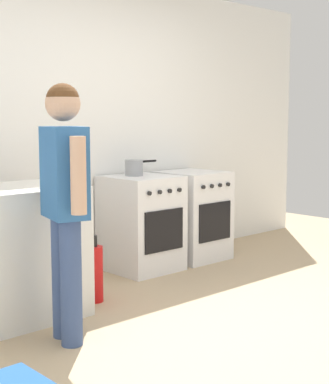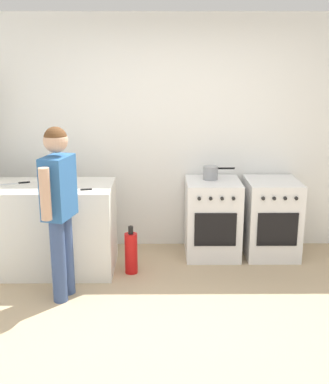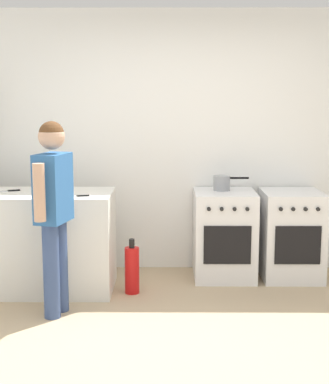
{
  "view_description": "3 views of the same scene",
  "coord_description": "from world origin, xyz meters",
  "px_view_note": "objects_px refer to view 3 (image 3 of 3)",
  "views": [
    {
      "loc": [
        -3.03,
        -2.38,
        1.36
      ],
      "look_at": [
        -0.02,
        0.87,
        0.8
      ],
      "focal_mm": 55.0,
      "sensor_mm": 36.0,
      "label": 1
    },
    {
      "loc": [
        -0.21,
        -3.45,
        2.09
      ],
      "look_at": [
        -0.18,
        0.95,
        0.9
      ],
      "focal_mm": 45.0,
      "sensor_mm": 36.0,
      "label": 2
    },
    {
      "loc": [
        -0.19,
        -3.98,
        1.76
      ],
      "look_at": [
        -0.23,
        0.75,
        0.98
      ],
      "focal_mm": 55.0,
      "sensor_mm": 36.0,
      "label": 3
    }
  ],
  "objects_px": {
    "oven_right": "(291,235)",
    "pot": "(222,183)",
    "knife_chef": "(4,191)",
    "oven_left": "(224,235)",
    "person": "(54,202)",
    "fire_extinguisher": "(132,270)",
    "knife_utility": "(76,196)"
  },
  "relations": [
    {
      "from": "oven_left",
      "to": "person",
      "type": "bearing_deg",
      "value": -145.53
    },
    {
      "from": "pot",
      "to": "knife_chef",
      "type": "height_order",
      "value": "pot"
    },
    {
      "from": "oven_right",
      "to": "knife_utility",
      "type": "relative_size",
      "value": 3.38
    },
    {
      "from": "oven_right",
      "to": "knife_utility",
      "type": "height_order",
      "value": "knife_utility"
    },
    {
      "from": "oven_right",
      "to": "fire_extinguisher",
      "type": "xyz_separation_m",
      "value": [
        -1.52,
        -0.48,
        -0.21
      ]
    },
    {
      "from": "oven_right",
      "to": "fire_extinguisher",
      "type": "relative_size",
      "value": 1.7
    },
    {
      "from": "person",
      "to": "fire_extinguisher",
      "type": "xyz_separation_m",
      "value": [
        0.58,
        0.52,
        -0.71
      ]
    },
    {
      "from": "oven_right",
      "to": "fire_extinguisher",
      "type": "height_order",
      "value": "oven_right"
    },
    {
      "from": "pot",
      "to": "knife_utility",
      "type": "distance_m",
      "value": 1.47
    },
    {
      "from": "pot",
      "to": "oven_right",
      "type": "bearing_deg",
      "value": -5.5
    },
    {
      "from": "oven_left",
      "to": "pot",
      "type": "height_order",
      "value": "pot"
    },
    {
      "from": "knife_utility",
      "to": "knife_chef",
      "type": "distance_m",
      "value": 0.74
    },
    {
      "from": "oven_right",
      "to": "pot",
      "type": "height_order",
      "value": "pot"
    },
    {
      "from": "oven_right",
      "to": "pot",
      "type": "relative_size",
      "value": 2.49
    },
    {
      "from": "knife_chef",
      "to": "fire_extinguisher",
      "type": "relative_size",
      "value": 0.6
    },
    {
      "from": "pot",
      "to": "knife_chef",
      "type": "distance_m",
      "value": 2.05
    },
    {
      "from": "pot",
      "to": "person",
      "type": "xyz_separation_m",
      "value": [
        -1.43,
        -1.06,
        0.0
      ]
    },
    {
      "from": "oven_right",
      "to": "pot",
      "type": "bearing_deg",
      "value": 174.5
    },
    {
      "from": "oven_left",
      "to": "oven_right",
      "type": "relative_size",
      "value": 1.0
    },
    {
      "from": "oven_left",
      "to": "pot",
      "type": "distance_m",
      "value": 0.5
    },
    {
      "from": "knife_utility",
      "to": "pot",
      "type": "bearing_deg",
      "value": 26.08
    },
    {
      "from": "knife_chef",
      "to": "person",
      "type": "bearing_deg",
      "value": -49.43
    },
    {
      "from": "oven_right",
      "to": "fire_extinguisher",
      "type": "bearing_deg",
      "value": -162.53
    },
    {
      "from": "knife_chef",
      "to": "person",
      "type": "xyz_separation_m",
      "value": [
        0.58,
        -0.68,
        0.02
      ]
    },
    {
      "from": "person",
      "to": "knife_utility",
      "type": "bearing_deg",
      "value": 74.96
    },
    {
      "from": "knife_utility",
      "to": "person",
      "type": "relative_size",
      "value": 0.16
    },
    {
      "from": "oven_left",
      "to": "pot",
      "type": "bearing_deg",
      "value": 111.07
    },
    {
      "from": "pot",
      "to": "fire_extinguisher",
      "type": "bearing_deg",
      "value": -147.28
    },
    {
      "from": "fire_extinguisher",
      "to": "oven_left",
      "type": "bearing_deg",
      "value": 28.78
    },
    {
      "from": "knife_chef",
      "to": "person",
      "type": "relative_size",
      "value": 0.19
    },
    {
      "from": "oven_left",
      "to": "knife_utility",
      "type": "relative_size",
      "value": 3.38
    },
    {
      "from": "knife_utility",
      "to": "person",
      "type": "bearing_deg",
      "value": -105.04
    }
  ]
}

